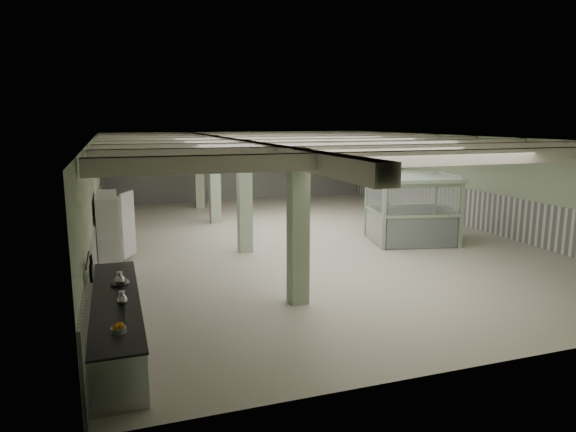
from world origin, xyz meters
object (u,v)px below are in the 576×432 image
object	(u,v)px
prep_counter	(116,321)
walkin_cooler	(109,232)
filing_cabinet	(444,222)
guard_booth	(412,196)

from	to	relation	value
prep_counter	walkin_cooler	world-z (taller)	walkin_cooler
walkin_cooler	filing_cabinet	world-z (taller)	walkin_cooler
guard_booth	filing_cabinet	distance (m)	1.76
prep_counter	walkin_cooler	size ratio (longest dim) A/B	2.28
prep_counter	guard_booth	bearing A→B (deg)	29.08
walkin_cooler	guard_booth	distance (m)	9.99
guard_booth	filing_cabinet	xyz separation A→B (m)	(1.42, 0.10, -1.03)
prep_counter	walkin_cooler	distance (m)	5.55
walkin_cooler	guard_booth	bearing A→B (deg)	-0.11
prep_counter	guard_booth	xyz separation A→B (m)	(9.89, 5.50, 1.14)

